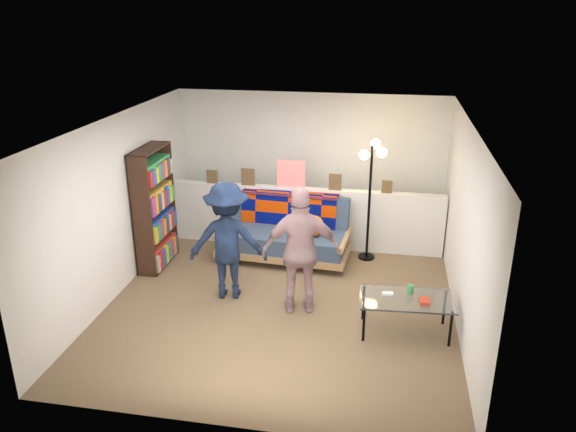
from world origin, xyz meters
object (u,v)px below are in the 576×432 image
object	(u,v)px
person_left	(228,241)
coffee_table	(407,301)
futon_sofa	(286,233)
person_right	(301,251)
floor_lamp	(372,176)
bookshelf	(154,212)

from	to	relation	value
person_left	coffee_table	bearing A→B (deg)	158.54
futon_sofa	person_right	world-z (taller)	person_right
person_left	person_right	distance (m)	1.05
floor_lamp	person_left	bearing A→B (deg)	-139.19
bookshelf	coffee_table	world-z (taller)	bookshelf
coffee_table	floor_lamp	world-z (taller)	floor_lamp
bookshelf	coffee_table	bearing A→B (deg)	-19.17
bookshelf	floor_lamp	size ratio (longest dim) A/B	0.97
bookshelf	person_right	distance (m)	2.57
futon_sofa	person_right	xyz separation A→B (m)	(0.48, -1.57, 0.44)
bookshelf	floor_lamp	xyz separation A→B (m)	(3.15, 0.80, 0.48)
bookshelf	coffee_table	distance (m)	3.93
floor_lamp	person_left	world-z (taller)	floor_lamp
futon_sofa	floor_lamp	bearing A→B (deg)	9.97
coffee_table	person_right	distance (m)	1.42
bookshelf	floor_lamp	bearing A→B (deg)	14.25
person_left	person_right	world-z (taller)	person_right
bookshelf	person_right	xyz separation A→B (m)	(2.37, -0.99, -0.01)
coffee_table	futon_sofa	bearing A→B (deg)	134.20
bookshelf	person_left	world-z (taller)	bookshelf
floor_lamp	bookshelf	bearing A→B (deg)	-165.75
bookshelf	coffee_table	size ratio (longest dim) A/B	1.59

